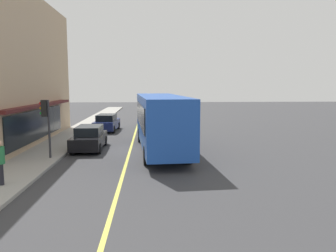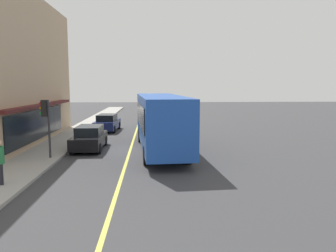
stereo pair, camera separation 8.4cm
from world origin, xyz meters
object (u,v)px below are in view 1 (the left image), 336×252
at_px(bus, 161,120).
at_px(car_navy, 107,123).
at_px(traffic_light, 46,115).
at_px(car_black, 89,138).
at_px(car_teal, 154,119).
at_px(pedestrian_mid_block, 0,158).

height_order(bus, car_navy, bus).
bearing_deg(car_navy, traffic_light, 171.44).
xyz_separation_m(traffic_light, car_black, (3.10, -1.75, -1.79)).
bearing_deg(bus, car_navy, 25.66).
relative_size(traffic_light, car_teal, 0.74).
distance_m(car_teal, car_black, 12.44).
xyz_separation_m(bus, traffic_light, (-2.27, 6.35, 0.55)).
bearing_deg(car_navy, pedestrian_mid_block, 172.96).
xyz_separation_m(car_black, car_navy, (8.70, -0.03, 0.00)).
height_order(car_black, pedestrian_mid_block, pedestrian_mid_block).
bearing_deg(car_black, pedestrian_mid_block, 165.80).
xyz_separation_m(bus, car_black, (0.83, 4.60, -1.24)).
xyz_separation_m(car_teal, pedestrian_mid_block, (-19.74, 6.44, 0.50)).
distance_m(bus, pedestrian_mid_block, 9.88).
relative_size(bus, car_teal, 2.61).
xyz_separation_m(bus, car_navy, (9.53, 4.58, -1.24)).
bearing_deg(pedestrian_mid_block, car_navy, -7.04).
xyz_separation_m(bus, pedestrian_mid_block, (-7.27, 6.65, -0.74)).
distance_m(car_black, car_navy, 8.70).
relative_size(car_black, pedestrian_mid_block, 2.38).
relative_size(car_navy, pedestrian_mid_block, 2.43).
height_order(bus, pedestrian_mid_block, bus).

